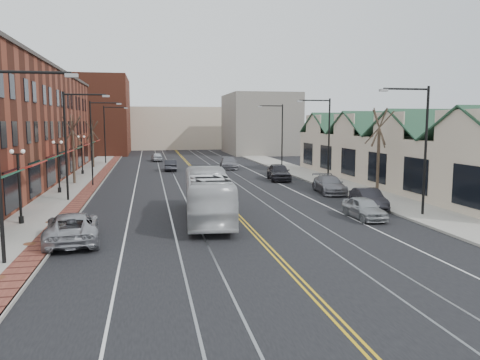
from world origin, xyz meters
name	(u,v)px	position (x,y,z in m)	size (l,w,h in m)	color
ground	(272,251)	(0.00, 0.00, 0.00)	(160.00, 160.00, 0.00)	black
sidewalk_left	(70,193)	(-12.00, 20.00, 0.07)	(4.00, 120.00, 0.15)	gray
sidewalk_right	(341,185)	(12.00, 20.00, 0.07)	(4.00, 120.00, 0.15)	gray
building_left	(1,127)	(-19.00, 27.00, 5.50)	(10.00, 50.00, 11.00)	brown
building_right	(401,161)	(18.00, 20.00, 2.30)	(8.00, 36.00, 4.60)	beige
backdrop_left	(90,116)	(-16.00, 70.00, 7.00)	(14.00, 18.00, 14.00)	brown
backdrop_mid	(173,128)	(0.00, 85.00, 4.50)	(22.00, 14.00, 9.00)	beige
backdrop_right	(260,124)	(15.00, 65.00, 5.50)	(12.00, 16.00, 11.00)	slate
streetlight_l_0	(9,145)	(-11.05, 0.00, 5.03)	(3.33, 0.25, 8.00)	black
streetlight_l_1	(72,135)	(-11.05, 16.00, 5.03)	(3.33, 0.25, 8.00)	black
streetlight_l_2	(95,130)	(-11.05, 32.00, 5.03)	(3.33, 0.25, 8.00)	black
streetlight_l_3	(108,128)	(-11.05, 48.00, 5.03)	(3.33, 0.25, 8.00)	black
streetlight_r_0	(420,137)	(11.05, 6.00, 5.03)	(3.33, 0.25, 8.00)	black
streetlight_r_1	(325,132)	(11.05, 22.00, 5.03)	(3.33, 0.25, 8.00)	black
streetlight_r_2	(279,129)	(11.05, 38.00, 5.03)	(3.33, 0.25, 8.00)	black
lamppost_l_1	(19,188)	(-12.80, 8.00, 2.20)	(0.84, 0.28, 4.27)	black
lamppost_l_2	(59,168)	(-12.80, 20.00, 2.20)	(0.84, 0.28, 4.27)	black
lamppost_l_3	(82,156)	(-12.80, 34.00, 2.20)	(0.84, 0.28, 4.27)	black
tree_left_near	(73,148)	(-12.50, 26.00, 3.51)	(1.78, 1.37, 6.48)	#382B21
tree_left_far	(93,143)	(-12.50, 42.00, 3.28)	(1.66, 1.28, 6.02)	#382B21
tree_right_mid	(379,150)	(12.50, 14.00, 3.75)	(1.90, 1.46, 6.93)	#382B21
manhole_mid	(30,244)	(-11.20, 3.00, 0.16)	(0.60, 0.60, 0.02)	#592D19
manhole_far	(51,222)	(-11.20, 8.00, 0.16)	(0.60, 0.60, 0.02)	#592D19
traffic_signal	(92,161)	(-10.60, 24.00, 2.35)	(0.18, 0.15, 3.80)	black
transit_bus	(208,195)	(-2.00, 7.67, 1.51)	(2.54, 10.87, 3.03)	silver
parked_suv	(72,228)	(-9.30, 3.50, 0.76)	(2.51, 5.44, 1.51)	#97989E
parked_car_a	(364,208)	(7.50, 5.99, 0.67)	(1.59, 3.95, 1.35)	#999DA0
parked_car_b	(368,199)	(9.30, 9.06, 0.69)	(1.47, 4.21, 1.39)	black
parked_car_c	(329,185)	(9.30, 16.18, 0.73)	(2.04, 5.03, 1.46)	slate
parked_car_d	(279,172)	(7.50, 25.36, 0.86)	(2.02, 5.02, 1.71)	#232328
distant_car_left	(171,165)	(-2.90, 37.02, 0.68)	(1.44, 4.12, 1.36)	#222227
distant_car_right	(229,163)	(4.48, 37.92, 0.75)	(2.10, 5.16, 1.50)	slate
distant_car_far	(157,157)	(-4.30, 51.25, 0.66)	(1.57, 3.90, 1.33)	#B5B7BD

